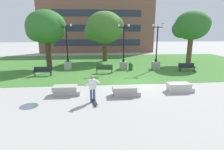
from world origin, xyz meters
The scene contains 19 objects.
ground_plane centered at (0.00, 0.00, 0.00)m, with size 140.00×140.00×0.00m, color #A3A09B.
grass_lawn centered at (0.00, 10.00, 0.01)m, with size 40.00×20.00×0.02m, color #3D752D.
concrete_block_center centered at (-5.48, -2.05, 0.31)m, with size 1.88×0.90×0.64m.
concrete_block_left centered at (-1.33, -2.59, 0.31)m, with size 1.90×0.90×0.64m.
concrete_block_right centered at (2.83, -2.08, 0.31)m, with size 1.90×0.90×0.64m.
person_skateboarder centered at (-3.60, -3.56, 0.97)m, with size 1.00×0.91×1.71m.
skateboard centered at (-3.47, -3.91, 0.09)m, with size 0.37×1.04×0.14m.
puddle centered at (-7.41, -3.93, 0.00)m, with size 1.07×1.07×0.01m, color #47515B.
park_bench_near_left centered at (-2.50, 4.32, 0.54)m, with size 1.81×0.56×0.90m.
park_bench_near_right centered at (6.84, 4.55, 0.54)m, with size 1.83×0.65×0.90m.
park_bench_far_left centered at (-8.76, 3.74, 0.54)m, with size 1.81×0.56×0.90m.
lamp_post_right centered at (-6.72, 6.93, 1.10)m, with size 1.32×0.80×5.38m.
lamp_post_left centered at (-0.14, 6.27, 1.10)m, with size 1.32×0.80×5.36m.
lamp_post_center centered at (3.70, 5.92, 1.10)m, with size 1.32×0.80×5.37m.
tree_far_right centered at (-9.25, 8.07, 4.86)m, with size 4.90×4.66×6.91m.
tree_near_right centered at (9.43, 9.13, 5.13)m, with size 4.70×4.48×7.10m.
tree_near_left centered at (-2.09, 12.75, 4.94)m, with size 5.77×5.49×7.33m.
trash_bin centered at (0.63, 5.67, 0.50)m, with size 0.49×0.49×0.96m.
building_facade_distant centered at (-3.00, 24.50, 5.96)m, with size 24.63×1.03×11.94m.
Camera 1 is at (-3.31, -14.03, 4.29)m, focal length 28.00 mm.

